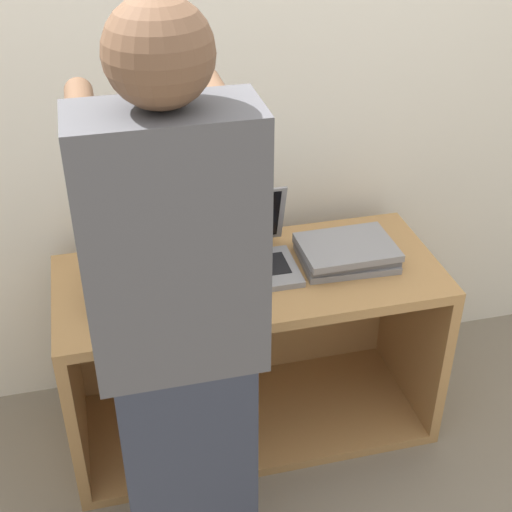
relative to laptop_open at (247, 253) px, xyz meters
name	(u,v)px	position (x,y,z in m)	size (l,w,h in m)	color
ground_plane	(269,475)	(0.00, -0.32, -0.71)	(12.00, 12.00, 0.00)	#756B5B
wall_back	(223,74)	(0.00, 0.32, 0.49)	(8.00, 0.05, 2.40)	silver
cart	(246,340)	(0.00, 0.02, -0.38)	(1.26, 0.54, 0.66)	#A87A47
laptop_open	(247,253)	(0.00, 0.00, 0.00)	(0.31, 0.30, 0.24)	gray
laptop_stack_left	(144,276)	(-0.34, -0.05, 0.00)	(0.33, 0.25, 0.09)	slate
laptop_stack_right	(346,252)	(0.33, -0.05, -0.01)	(0.32, 0.25, 0.07)	gray
person	(180,346)	(-0.30, -0.57, 0.13)	(0.40, 0.53, 1.66)	#2D3342
inventory_tag	(145,273)	(-0.34, -0.11, 0.05)	(0.06, 0.02, 0.01)	red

